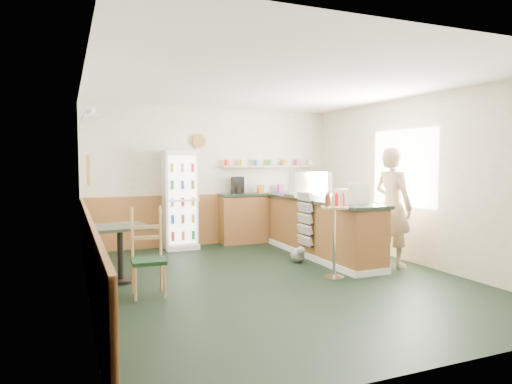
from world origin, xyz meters
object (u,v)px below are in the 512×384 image
cafe_table (120,242)px  cafe_chair (147,249)px  drinks_fridge (180,200)px  condiment_stand (335,224)px  shopkeeper (393,207)px  cash_register (352,196)px  display_case (308,185)px

cafe_table → cafe_chair: cafe_chair is taller
drinks_fridge → condiment_stand: size_ratio=1.55×
shopkeeper → cash_register: bearing=71.3°
shopkeeper → condiment_stand: bearing=94.7°
condiment_stand → cafe_chair: size_ratio=1.09×
cafe_table → cafe_chair: bearing=-71.1°
cash_register → display_case: bearing=92.0°
cafe_table → cash_register: bearing=-9.1°
display_case → shopkeeper: size_ratio=0.41×
drinks_fridge → cafe_chair: bearing=-111.1°
drinks_fridge → cash_register: bearing=-51.0°
shopkeeper → display_case: bearing=16.2°
condiment_stand → cafe_table: bearing=161.0°
display_case → cash_register: 1.37m
shopkeeper → condiment_stand: shopkeeper is taller
cafe_chair → cafe_table: bearing=112.0°
drinks_fridge → display_case: (2.08, -1.21, 0.30)m
condiment_stand → cafe_chair: condiment_stand is taller
shopkeeper → cafe_table: (-4.10, 0.66, -0.39)m
shopkeeper → condiment_stand: 1.32m
cash_register → cafe_table: (-3.40, 0.54, -0.57)m
condiment_stand → cafe_table: (-2.83, 0.97, -0.22)m
drinks_fridge → cash_register: drinks_fridge is taller
drinks_fridge → cafe_table: size_ratio=2.28×
cash_register → shopkeeper: 0.73m
drinks_fridge → display_case: drinks_fridge is taller
cash_register → cafe_chair: cash_register is taller
display_case → cash_register: size_ratio=1.96×
display_case → cafe_table: display_case is taller
cafe_table → display_case: bearing=13.7°
condiment_stand → cafe_table: size_ratio=1.47×
condiment_stand → drinks_fridge: bearing=116.7°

